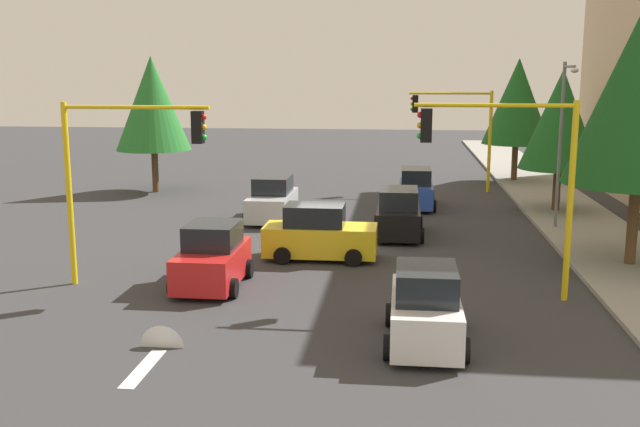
% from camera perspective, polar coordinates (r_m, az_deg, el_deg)
% --- Properties ---
extents(ground_plane, '(120.00, 120.00, 0.00)m').
position_cam_1_polar(ground_plane, '(28.15, 0.77, -2.55)').
color(ground_plane, '#353538').
extents(sidewalk_kerb, '(80.00, 4.00, 0.15)m').
position_cam_1_polar(sidewalk_kerb, '(33.80, 19.66, -0.79)').
color(sidewalk_kerb, gray).
rests_on(sidewalk_kerb, ground).
extents(lane_arrow_near, '(2.40, 1.10, 1.10)m').
position_cam_1_polar(lane_arrow_near, '(17.95, -12.73, -10.72)').
color(lane_arrow_near, silver).
rests_on(lane_arrow_near, ground).
extents(traffic_signal_far_left, '(0.36, 4.59, 5.60)m').
position_cam_1_polar(traffic_signal_far_left, '(41.44, 10.64, 7.13)').
color(traffic_signal_far_left, yellow).
rests_on(traffic_signal_far_left, ground).
extents(traffic_signal_near_right, '(0.36, 4.59, 5.69)m').
position_cam_1_polar(traffic_signal_near_right, '(22.98, -15.06, 4.23)').
color(traffic_signal_near_right, yellow).
rests_on(traffic_signal_near_right, ground).
extents(traffic_signal_near_left, '(0.36, 4.59, 5.79)m').
position_cam_1_polar(traffic_signal_near_left, '(21.60, 14.48, 4.04)').
color(traffic_signal_near_left, yellow).
rests_on(traffic_signal_near_left, ground).
extents(street_lamp_curbside, '(2.15, 0.28, 7.00)m').
position_cam_1_polar(street_lamp_curbside, '(31.61, 18.41, 6.35)').
color(street_lamp_curbside, slate).
rests_on(street_lamp_curbside, ground).
extents(tree_roadside_mid, '(3.71, 3.71, 6.75)m').
position_cam_1_polar(tree_roadside_mid, '(36.06, 18.25, 6.96)').
color(tree_roadside_mid, brown).
rests_on(tree_roadside_mid, ground).
extents(tree_roadside_far, '(4.08, 4.08, 7.45)m').
position_cam_1_polar(tree_roadside_far, '(45.79, 15.14, 8.43)').
color(tree_roadside_far, brown).
rests_on(tree_roadside_far, ground).
extents(tree_opposite_side, '(4.10, 4.10, 7.49)m').
position_cam_1_polar(tree_opposite_side, '(41.60, -12.93, 8.36)').
color(tree_opposite_side, brown).
rests_on(tree_opposite_side, ground).
extents(car_yellow, '(2.02, 3.99, 1.98)m').
position_cam_1_polar(car_yellow, '(26.03, -0.07, -1.64)').
color(car_yellow, yellow).
rests_on(car_yellow, ground).
extents(car_blue, '(4.07, 1.92, 1.98)m').
position_cam_1_polar(car_blue, '(36.39, 7.47, 1.86)').
color(car_blue, blue).
rests_on(car_blue, ground).
extents(car_white, '(3.79, 1.96, 1.98)m').
position_cam_1_polar(car_white, '(18.13, 8.22, -7.35)').
color(car_white, white).
rests_on(car_white, ground).
extents(car_red, '(3.61, 2.05, 1.98)m').
position_cam_1_polar(car_red, '(22.96, -8.38, -3.46)').
color(car_red, red).
rests_on(car_red, ground).
extents(car_silver, '(4.14, 2.10, 1.98)m').
position_cam_1_polar(car_silver, '(33.06, -3.72, 1.03)').
color(car_silver, '#B2B5BA').
rests_on(car_silver, ground).
extents(car_black, '(4.14, 2.04, 1.98)m').
position_cam_1_polar(car_black, '(29.91, 6.13, -0.06)').
color(car_black, black).
rests_on(car_black, ground).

